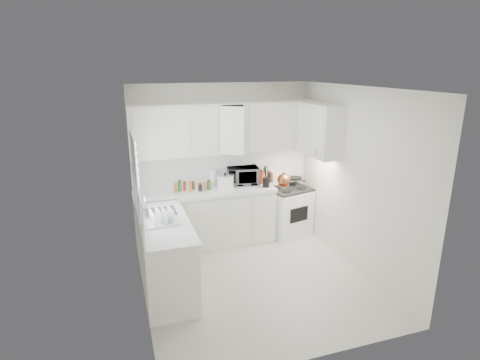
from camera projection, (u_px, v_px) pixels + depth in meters
name	position (u px, v px, depth m)	size (l,w,h in m)	color
floor	(256.00, 280.00, 5.42)	(3.20, 3.20, 0.00)	beige
ceiling	(258.00, 88.00, 4.68)	(3.20, 3.20, 0.00)	white
wall_back	(223.00, 163.00, 6.51)	(3.00, 3.00, 0.00)	beige
wall_front	(318.00, 242.00, 3.59)	(3.00, 3.00, 0.00)	beige
wall_left	(138.00, 203.00, 4.60)	(3.20, 3.20, 0.00)	beige
wall_right	(356.00, 181.00, 5.50)	(3.20, 3.20, 0.00)	beige
window_blinds	(136.00, 175.00, 4.86)	(0.06, 0.96, 1.06)	white
lower_cabinets_back	(206.00, 219.00, 6.36)	(2.22, 0.60, 0.90)	beige
lower_cabinets_left	(165.00, 257.00, 5.11)	(0.60, 1.60, 0.90)	beige
countertop_back	(205.00, 192.00, 6.21)	(2.24, 0.64, 0.05)	silver
countertop_left	(164.00, 223.00, 4.98)	(0.64, 1.62, 0.05)	silver
backsplash_back	(223.00, 167.00, 6.52)	(2.98, 0.02, 0.55)	silver
backsplash_left	(138.00, 204.00, 4.81)	(0.02, 1.60, 0.55)	silver
upper_cabinets_back	(226.00, 153.00, 6.30)	(3.00, 0.33, 0.80)	beige
upper_cabinets_right	(318.00, 155.00, 6.14)	(0.33, 0.90, 0.80)	beige
sink	(160.00, 204.00, 5.26)	(0.42, 0.38, 0.30)	gray
stove	(288.00, 205.00, 6.77)	(0.69, 0.57, 1.07)	white
tea_kettle	(284.00, 179.00, 6.42)	(0.27, 0.23, 0.25)	#9C452A
frying_pan	(295.00, 178.00, 6.85)	(0.24, 0.41, 0.04)	black
microwave	(243.00, 174.00, 6.51)	(0.51, 0.28, 0.35)	gray
rice_cooker	(225.00, 181.00, 6.26)	(0.26, 0.26, 0.26)	white
paper_towel	(213.00, 178.00, 6.41)	(0.12, 0.12, 0.27)	white
utensil_crock	(266.00, 176.00, 6.32)	(0.12, 0.12, 0.37)	black
dish_rack	(161.00, 216.00, 4.86)	(0.39, 0.30, 0.22)	white
spice_left_0	(175.00, 187.00, 6.17)	(0.06, 0.06, 0.13)	olive
spice_left_1	(181.00, 188.00, 6.11)	(0.06, 0.06, 0.13)	#387025
spice_left_2	(184.00, 186.00, 6.22)	(0.06, 0.06, 0.13)	red
spice_left_3	(190.00, 187.00, 6.16)	(0.06, 0.06, 0.13)	#C2772D
spice_left_4	(194.00, 185.00, 6.26)	(0.06, 0.06, 0.13)	#504016
spice_left_5	(199.00, 186.00, 6.20)	(0.06, 0.06, 0.13)	black
spice_left_6	(203.00, 184.00, 6.30)	(0.06, 0.06, 0.13)	olive
spice_left_7	(209.00, 185.00, 6.24)	(0.06, 0.06, 0.13)	#387025
sauce_right_0	(259.00, 176.00, 6.62)	(0.06, 0.06, 0.19)	red
sauce_right_1	(263.00, 177.00, 6.59)	(0.06, 0.06, 0.19)	#C2772D
sauce_right_2	(265.00, 176.00, 6.66)	(0.06, 0.06, 0.19)	#504016
sauce_right_3	(269.00, 177.00, 6.62)	(0.06, 0.06, 0.19)	black
sauce_right_4	(271.00, 175.00, 6.69)	(0.06, 0.06, 0.19)	olive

